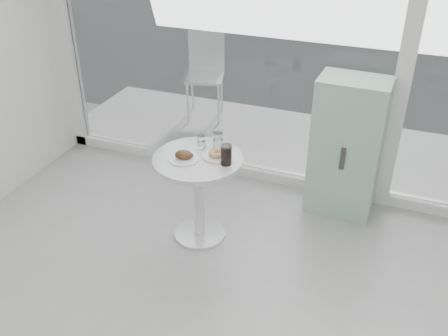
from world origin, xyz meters
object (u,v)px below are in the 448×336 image
at_px(plate_fritter, 184,156).
at_px(water_tumbler_b, 218,141).
at_px(main_table, 198,181).
at_px(mint_cabinet, 346,148).
at_px(patio_chair, 206,70).
at_px(cola_glass, 226,155).
at_px(plate_donut, 217,154).
at_px(water_tumbler_a, 201,142).

height_order(plate_fritter, water_tumbler_b, water_tumbler_b).
bearing_deg(main_table, mint_cabinet, 38.84).
bearing_deg(patio_chair, water_tumbler_b, -80.06).
relative_size(main_table, cola_glass, 4.69).
xyz_separation_m(mint_cabinet, patio_chair, (-1.93, 1.41, -0.00)).
bearing_deg(plate_donut, plate_fritter, -149.76).
bearing_deg(plate_fritter, mint_cabinet, 38.65).
bearing_deg(water_tumbler_a, main_table, -77.01).
bearing_deg(water_tumbler_b, main_table, -112.40).
distance_m(mint_cabinet, plate_fritter, 1.46).
distance_m(patio_chair, water_tumbler_a, 2.26).
bearing_deg(water_tumbler_a, water_tumbler_b, 20.65).
xyz_separation_m(main_table, water_tumbler_a, (-0.04, 0.17, 0.27)).
bearing_deg(plate_fritter, water_tumbler_a, 78.32).
xyz_separation_m(main_table, water_tumbler_b, (0.09, 0.21, 0.28)).
distance_m(mint_cabinet, plate_donut, 1.20).
bearing_deg(plate_donut, patio_chair, 115.03).
bearing_deg(cola_glass, mint_cabinet, 46.85).
distance_m(mint_cabinet, cola_glass, 1.19).
height_order(water_tumbler_a, water_tumbler_b, water_tumbler_b).
relative_size(water_tumbler_b, cola_glass, 0.81).
xyz_separation_m(mint_cabinet, cola_glass, (-0.80, -0.85, 0.21)).
relative_size(plate_fritter, water_tumbler_a, 2.27).
height_order(plate_fritter, water_tumbler_a, water_tumbler_a).
height_order(mint_cabinet, patio_chair, mint_cabinet).
distance_m(plate_donut, water_tumbler_b, 0.16).
bearing_deg(water_tumbler_b, water_tumbler_a, -159.35).
height_order(plate_donut, water_tumbler_b, water_tumbler_b).
relative_size(plate_donut, cola_glass, 1.39).
distance_m(mint_cabinet, water_tumbler_b, 1.16).
bearing_deg(water_tumbler_a, patio_chair, 112.07).
relative_size(main_table, patio_chair, 0.75).
relative_size(water_tumbler_a, water_tumbler_b, 0.79).
bearing_deg(water_tumbler_b, plate_donut, -71.61).
distance_m(plate_donut, water_tumbler_a, 0.20).
distance_m(main_table, mint_cabinet, 1.34).
xyz_separation_m(plate_donut, cola_glass, (0.11, -0.08, 0.06)).
height_order(plate_donut, cola_glass, cola_glass).
bearing_deg(plate_fritter, water_tumbler_b, 57.86).
distance_m(main_table, plate_fritter, 0.27).
bearing_deg(water_tumbler_b, mint_cabinet, 33.29).
relative_size(patio_chair, cola_glass, 6.23).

